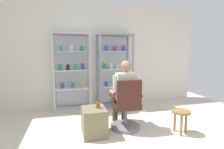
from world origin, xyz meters
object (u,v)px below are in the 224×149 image
(display_cabinet_left, at_px, (72,71))
(display_cabinet_right, at_px, (114,70))
(office_chair, at_px, (126,109))
(storage_crate, at_px, (94,122))
(wooden_stool, at_px, (181,115))
(seated_shopkeeper, at_px, (124,90))
(tea_glass, at_px, (98,105))

(display_cabinet_left, relative_size, display_cabinet_right, 1.00)
(display_cabinet_right, bearing_deg, office_chair, -97.15)
(storage_crate, relative_size, wooden_stool, 1.15)
(display_cabinet_right, bearing_deg, storage_crate, -117.10)
(display_cabinet_left, bearing_deg, wooden_stool, -46.68)
(display_cabinet_left, distance_m, office_chair, 1.85)
(display_cabinet_left, relative_size, office_chair, 1.98)
(office_chair, xyz_separation_m, wooden_stool, (0.88, -0.40, -0.06))
(seated_shopkeeper, height_order, storage_crate, seated_shopkeeper)
(tea_glass, relative_size, wooden_stool, 0.24)
(office_chair, bearing_deg, display_cabinet_right, 82.85)
(storage_crate, bearing_deg, display_cabinet_right, 62.90)
(display_cabinet_left, xyz_separation_m, office_chair, (0.91, -1.50, -0.57))
(storage_crate, bearing_deg, seated_shopkeeper, 20.18)
(office_chair, bearing_deg, storage_crate, -174.05)
(storage_crate, bearing_deg, wooden_stool, -12.64)
(display_cabinet_left, xyz_separation_m, tea_glass, (0.37, -1.57, -0.43))
(office_chair, bearing_deg, seated_shopkeeper, 88.47)
(display_cabinet_left, height_order, tea_glass, display_cabinet_left)
(wooden_stool, bearing_deg, storage_crate, 167.36)
(storage_crate, bearing_deg, office_chair, 5.95)
(storage_crate, relative_size, tea_glass, 4.74)
(seated_shopkeeper, xyz_separation_m, tea_glass, (-0.55, -0.23, -0.18))
(seated_shopkeeper, relative_size, tea_glass, 12.73)
(display_cabinet_right, relative_size, seated_shopkeeper, 1.47)
(display_cabinet_left, xyz_separation_m, storage_crate, (0.30, -1.57, -0.72))
(tea_glass, distance_m, wooden_stool, 1.48)
(wooden_stool, bearing_deg, display_cabinet_left, 133.32)
(wooden_stool, bearing_deg, office_chair, 155.65)
(office_chair, xyz_separation_m, tea_glass, (-0.54, -0.06, 0.14))
(display_cabinet_right, height_order, tea_glass, display_cabinet_right)
(display_cabinet_right, distance_m, tea_glass, 1.78)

